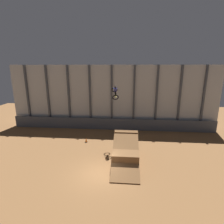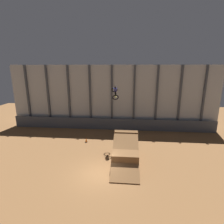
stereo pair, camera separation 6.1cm
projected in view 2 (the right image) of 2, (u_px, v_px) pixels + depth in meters
The scene contains 6 objects.
ground_plane at pixel (99, 174), 16.01m from camera, with size 60.00×60.00×0.00m, color brown.
arena_back_wall at pixel (112, 98), 26.93m from camera, with size 32.00×0.40×9.84m.
lower_barrier at pixel (111, 124), 27.21m from camera, with size 31.36×0.20×1.77m.
dirt_ramp at pixel (126, 152), 18.17m from camera, with size 2.59×5.88×2.74m.
rider_bike_solo at pixel (115, 92), 20.44m from camera, with size 1.02×1.87×1.70m.
traffic_cone_near_ramp at pixel (86, 140), 22.68m from camera, with size 0.36×0.36×0.58m.
Camera 2 is at (2.47, -13.93, 9.47)m, focal length 28.00 mm.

